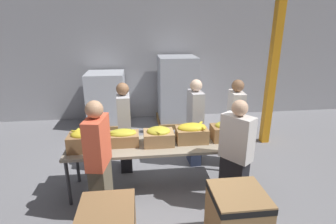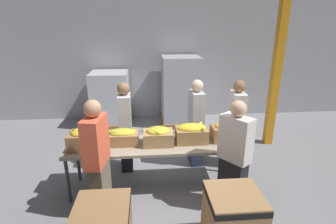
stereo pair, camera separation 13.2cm
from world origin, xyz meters
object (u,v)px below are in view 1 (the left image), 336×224
(banana_box_3, at_px, (192,132))
(volunteer_2, at_px, (235,124))
(banana_box_0, at_px, (84,140))
(pallet_stack_0, at_px, (107,100))
(support_pillar, at_px, (275,49))
(pallet_stack_1, at_px, (177,91))
(sorting_table, at_px, (158,147))
(donation_bin_1, at_px, (237,219))
(banana_box_1, at_px, (123,137))
(volunteer_3, at_px, (235,156))
(banana_box_4, at_px, (226,131))
(volunteer_4, at_px, (195,123))
(volunteer_1, at_px, (99,162))
(banana_box_2, at_px, (159,136))
(volunteer_0, at_px, (125,128))

(banana_box_3, distance_m, volunteer_2, 1.06)
(banana_box_0, relative_size, pallet_stack_0, 0.33)
(support_pillar, distance_m, pallet_stack_1, 2.52)
(volunteer_2, bearing_deg, banana_box_0, -68.90)
(sorting_table, height_order, donation_bin_1, donation_bin_1)
(banana_box_1, bearing_deg, volunteer_2, 15.18)
(sorting_table, bearing_deg, volunteer_3, -29.56)
(banana_box_4, height_order, volunteer_4, volunteer_4)
(banana_box_0, height_order, pallet_stack_1, pallet_stack_1)
(volunteer_1, bearing_deg, support_pillar, -48.78)
(banana_box_2, height_order, pallet_stack_0, pallet_stack_0)
(volunteer_4, relative_size, pallet_stack_0, 1.16)
(donation_bin_1, height_order, pallet_stack_1, pallet_stack_1)
(volunteer_3, bearing_deg, support_pillar, -73.03)
(volunteer_1, bearing_deg, banana_box_3, -55.83)
(support_pillar, bearing_deg, volunteer_2, -140.96)
(banana_box_3, height_order, pallet_stack_0, pallet_stack_0)
(support_pillar, xyz_separation_m, pallet_stack_0, (-3.53, 1.41, -1.33))
(volunteer_4, xyz_separation_m, pallet_stack_0, (-1.79, 2.14, -0.12))
(support_pillar, bearing_deg, volunteer_4, -157.52)
(banana_box_2, distance_m, pallet_stack_0, 3.06)
(banana_box_3, height_order, banana_box_4, banana_box_4)
(banana_box_3, bearing_deg, volunteer_2, 31.61)
(volunteer_3, bearing_deg, pallet_stack_0, -5.74)
(volunteer_0, distance_m, volunteer_4, 1.25)
(banana_box_0, bearing_deg, volunteer_3, -13.76)
(banana_box_3, distance_m, pallet_stack_1, 2.81)
(sorting_table, xyz_separation_m, banana_box_1, (-0.53, 0.06, 0.17))
(banana_box_0, relative_size, support_pillar, 0.11)
(sorting_table, distance_m, banana_box_2, 0.19)
(volunteer_2, relative_size, support_pillar, 0.40)
(sorting_table, relative_size, banana_box_0, 6.07)
(banana_box_1, height_order, banana_box_3, banana_box_3)
(sorting_table, xyz_separation_m, volunteer_4, (0.72, 0.71, 0.09))
(banana_box_0, xyz_separation_m, banana_box_2, (1.08, 0.06, -0.02))
(pallet_stack_0, bearing_deg, banana_box_0, -90.11)
(volunteer_1, bearing_deg, volunteer_2, -52.83)
(banana_box_0, bearing_deg, donation_bin_1, -34.35)
(sorting_table, bearing_deg, pallet_stack_0, 110.43)
(banana_box_2, xyz_separation_m, banana_box_3, (0.51, 0.04, 0.02))
(banana_box_1, relative_size, volunteer_3, 0.30)
(banana_box_4, bearing_deg, banana_box_2, -177.17)
(donation_bin_1, distance_m, support_pillar, 3.61)
(volunteer_4, bearing_deg, volunteer_1, -52.98)
(banana_box_0, distance_m, volunteer_4, 1.95)
(banana_box_4, bearing_deg, pallet_stack_1, 97.36)
(banana_box_4, distance_m, volunteer_4, 0.76)
(sorting_table, distance_m, volunteer_1, 0.99)
(banana_box_0, bearing_deg, pallet_stack_1, 58.37)
(volunteer_1, bearing_deg, banana_box_0, 37.62)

